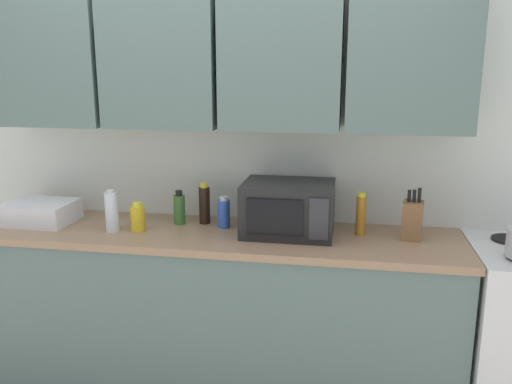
% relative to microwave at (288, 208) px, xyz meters
% --- Properties ---
extents(wall_back_with_cabinets, '(3.49, 0.38, 2.60)m').
position_rel_microwave_xyz_m(wall_back_with_cabinets, '(-0.38, 0.19, 0.54)').
color(wall_back_with_cabinets, silver).
rests_on(wall_back_with_cabinets, ground_plane).
extents(counter_run, '(2.62, 0.63, 0.90)m').
position_rel_microwave_xyz_m(counter_run, '(-0.38, -0.04, -0.59)').
color(counter_run, slate).
rests_on(counter_run, ground_plane).
extents(microwave, '(0.48, 0.37, 0.28)m').
position_rel_microwave_xyz_m(microwave, '(0.00, 0.00, 0.00)').
color(microwave, black).
rests_on(microwave, counter_run).
extents(dish_rack, '(0.38, 0.30, 0.12)m').
position_rel_microwave_xyz_m(dish_rack, '(-1.43, -0.04, -0.08)').
color(dish_rack, silver).
rests_on(dish_rack, counter_run).
extents(knife_block, '(0.12, 0.14, 0.28)m').
position_rel_microwave_xyz_m(knife_block, '(0.64, 0.02, -0.04)').
color(knife_block, brown).
rests_on(knife_block, counter_run).
extents(bottle_yellow_mustard, '(0.08, 0.08, 0.16)m').
position_rel_microwave_xyz_m(bottle_yellow_mustard, '(-0.82, -0.09, -0.07)').
color(bottle_yellow_mustard, gold).
rests_on(bottle_yellow_mustard, counter_run).
extents(bottle_soy_dark, '(0.06, 0.06, 0.24)m').
position_rel_microwave_xyz_m(bottle_soy_dark, '(-0.49, 0.11, -0.03)').
color(bottle_soy_dark, black).
rests_on(bottle_soy_dark, counter_run).
extents(bottle_clear_tall, '(0.07, 0.07, 0.23)m').
position_rel_microwave_xyz_m(bottle_clear_tall, '(-0.95, -0.13, -0.03)').
color(bottle_clear_tall, silver).
rests_on(bottle_clear_tall, counter_run).
extents(bottle_blue_cleaner, '(0.07, 0.07, 0.18)m').
position_rel_microwave_xyz_m(bottle_blue_cleaner, '(-0.37, 0.04, -0.06)').
color(bottle_blue_cleaner, '#2D56B7').
rests_on(bottle_blue_cleaner, counter_run).
extents(bottle_amber_vinegar, '(0.05, 0.05, 0.23)m').
position_rel_microwave_xyz_m(bottle_amber_vinegar, '(0.38, 0.05, -0.03)').
color(bottle_amber_vinegar, '#AD701E').
rests_on(bottle_amber_vinegar, counter_run).
extents(bottle_green_oil, '(0.07, 0.07, 0.19)m').
position_rel_microwave_xyz_m(bottle_green_oil, '(-0.63, 0.08, -0.05)').
color(bottle_green_oil, '#386B2D').
rests_on(bottle_green_oil, counter_run).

